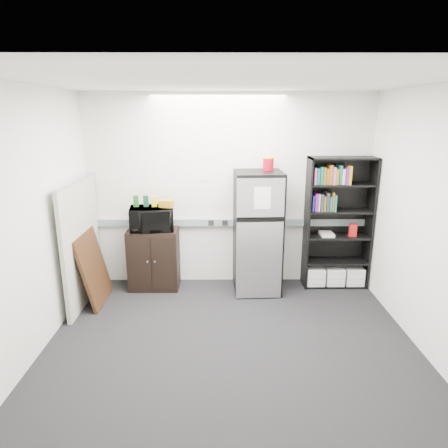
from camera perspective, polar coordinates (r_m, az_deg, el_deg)
name	(u,v)px	position (r m, az deg, el deg)	size (l,w,h in m)	color
floor	(231,345)	(4.51, 1.00, -16.87)	(4.00, 4.00, 0.00)	black
wall_back	(229,191)	(5.66, 0.65, 4.70)	(4.00, 0.02, 2.70)	silver
wall_right	(433,225)	(4.47, 27.64, -0.07)	(0.02, 3.50, 2.70)	silver
wall_left	(29,225)	(4.38, -26.04, -0.17)	(0.02, 3.50, 2.70)	silver
ceiling	(232,81)	(3.81, 1.21, 19.79)	(4.00, 3.50, 0.02)	white
electrical_raceway	(228,222)	(5.73, 0.64, 0.22)	(3.92, 0.05, 0.10)	gray
wall_note	(204,177)	(5.62, -2.94, 6.68)	(0.14, 0.00, 0.10)	white
bookshelf	(338,224)	(5.81, 15.93, -0.04)	(0.90, 0.34, 1.85)	black
cubicle_partition	(82,243)	(5.45, -19.67, -2.51)	(0.06, 1.30, 1.62)	#A8A495
cabinet	(154,259)	(5.74, -9.97, -4.90)	(0.69, 0.46, 0.86)	black
microwave	(152,219)	(5.55, -10.28, 0.77)	(0.58, 0.39, 0.32)	black
snack_box_a	(136,201)	(5.57, -12.47, 3.21)	(0.07, 0.05, 0.15)	#195016
snack_box_b	(146,201)	(5.54, -11.10, 3.22)	(0.07, 0.05, 0.15)	#0C3724
snack_box_c	(154,201)	(5.52, -9.93, 3.19)	(0.07, 0.05, 0.14)	gold
snack_bag	(166,204)	(5.46, -8.25, 2.89)	(0.18, 0.10, 0.10)	#BA7E12
refrigerator	(258,233)	(5.48, 4.82, -1.24)	(0.66, 0.68, 1.67)	black
coffee_can	(268,163)	(5.43, 6.34, 8.68)	(0.15, 0.15, 0.20)	#9E0716
framed_poster	(94,268)	(5.49, -18.12, -5.93)	(0.25, 0.74, 0.94)	black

